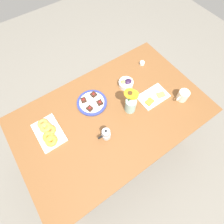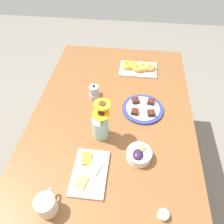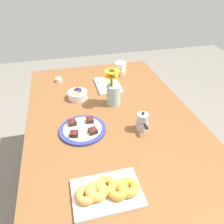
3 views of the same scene
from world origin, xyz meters
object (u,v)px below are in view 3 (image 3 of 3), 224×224
at_px(jam_cup_honey, 59,80).
at_px(flower_vase, 113,92).
at_px(dining_table, 112,128).
at_px(coffee_mug, 120,68).
at_px(croissant_platter, 107,191).
at_px(cheese_platter, 108,85).
at_px(moka_pot, 142,122).
at_px(dessert_plate, 83,129).
at_px(grape_bowl, 78,94).

xyz_separation_m(jam_cup_honey, flower_vase, (0.41, 0.33, 0.07)).
distance_m(dining_table, flower_vase, 0.23).
bearing_deg(coffee_mug, croissant_platter, -18.33).
bearing_deg(cheese_platter, croissant_platter, -13.30).
distance_m(coffee_mug, jam_cup_honey, 0.51).
xyz_separation_m(flower_vase, moka_pot, (0.30, 0.09, -0.04)).
height_order(cheese_platter, jam_cup_honey, cheese_platter).
xyz_separation_m(dessert_plate, flower_vase, (-0.23, 0.23, 0.07)).
bearing_deg(cheese_platter, grape_bowl, -64.31).
bearing_deg(moka_pot, jam_cup_honey, -149.15).
xyz_separation_m(croissant_platter, flower_vase, (-0.66, 0.19, 0.06)).
bearing_deg(cheese_platter, dessert_plate, -28.53).
height_order(jam_cup_honey, dessert_plate, dessert_plate).
bearing_deg(dessert_plate, dining_table, 112.99).
relative_size(jam_cup_honey, moka_pot, 0.40).
xyz_separation_m(dining_table, dessert_plate, (0.08, -0.19, 0.10)).
bearing_deg(grape_bowl, flower_vase, 60.44).
relative_size(croissant_platter, moka_pot, 2.39).
relative_size(dining_table, cheese_platter, 6.15).
xyz_separation_m(jam_cup_honey, moka_pot, (0.71, 0.42, 0.03)).
distance_m(coffee_mug, moka_pot, 0.74).
relative_size(grape_bowl, cheese_platter, 0.51).
xyz_separation_m(coffee_mug, croissant_platter, (1.09, -0.36, -0.02)).
xyz_separation_m(grape_bowl, dessert_plate, (0.36, -0.02, -0.02)).
relative_size(coffee_mug, flower_vase, 0.51).
bearing_deg(jam_cup_honey, coffee_mug, 93.17).
bearing_deg(jam_cup_honey, grape_bowl, 21.98).
distance_m(grape_bowl, flower_vase, 0.26).
distance_m(coffee_mug, cheese_platter, 0.25).
distance_m(croissant_platter, flower_vase, 0.69).
height_order(cheese_platter, croissant_platter, croissant_platter).
height_order(dining_table, jam_cup_honey, jam_cup_honey).
relative_size(grape_bowl, moka_pot, 1.10).
relative_size(dining_table, jam_cup_honey, 33.33).
bearing_deg(jam_cup_honey, moka_pot, 30.85).
bearing_deg(coffee_mug, flower_vase, -21.56).
relative_size(coffee_mug, cheese_platter, 0.48).
relative_size(dessert_plate, moka_pot, 2.18).
relative_size(dining_table, coffee_mug, 12.81).
distance_m(cheese_platter, moka_pot, 0.54).
height_order(dining_table, grape_bowl, grape_bowl).
height_order(grape_bowl, moka_pot, moka_pot).
distance_m(dessert_plate, flower_vase, 0.34).
distance_m(grape_bowl, jam_cup_honey, 0.31).
relative_size(cheese_platter, moka_pot, 2.18).
relative_size(jam_cup_honey, dessert_plate, 0.19).
relative_size(dining_table, croissant_platter, 5.62).
distance_m(grape_bowl, croissant_platter, 0.78).
bearing_deg(cheese_platter, flower_vase, -5.28).
height_order(grape_bowl, jam_cup_honey, grape_bowl).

